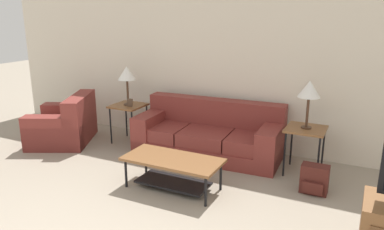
{
  "coord_description": "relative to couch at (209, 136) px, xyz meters",
  "views": [
    {
      "loc": [
        2.16,
        -1.48,
        2.16
      ],
      "look_at": [
        0.01,
        2.87,
        0.8
      ],
      "focal_mm": 35.0,
      "sensor_mm": 36.0,
      "label": 1
    }
  ],
  "objects": [
    {
      "name": "wall_back",
      "position": [
        0.03,
        0.53,
        1.0
      ],
      "size": [
        8.77,
        0.06,
        2.6
      ],
      "color": "silver",
      "rests_on": "ground_plane"
    },
    {
      "name": "backpack",
      "position": [
        1.67,
        -0.61,
        -0.12
      ],
      "size": [
        0.33,
        0.26,
        0.36
      ],
      "color": "#4C1E19",
      "rests_on": "ground_plane"
    },
    {
      "name": "side_table_right",
      "position": [
        1.44,
        -0.08,
        0.28
      ],
      "size": [
        0.51,
        0.52,
        0.65
      ],
      "color": "brown",
      "rests_on": "ground_plane"
    },
    {
      "name": "table_lamp_right",
      "position": [
        1.44,
        -0.08,
        0.87
      ],
      "size": [
        0.29,
        0.29,
        0.64
      ],
      "color": "#472D1E",
      "rests_on": "side_table_right"
    },
    {
      "name": "couch",
      "position": [
        0.0,
        0.0,
        0.0
      ],
      "size": [
        2.25,
        1.01,
        0.82
      ],
      "color": "maroon",
      "rests_on": "ground_plane"
    },
    {
      "name": "table_lamp_left",
      "position": [
        -1.44,
        -0.08,
        0.87
      ],
      "size": [
        0.29,
        0.29,
        0.64
      ],
      "color": "#472D1E",
      "rests_on": "side_table_left"
    },
    {
      "name": "coffee_table",
      "position": [
        0.07,
        -1.27,
        0.0
      ],
      "size": [
        1.22,
        0.57,
        0.4
      ],
      "color": "brown",
      "rests_on": "ground_plane"
    },
    {
      "name": "side_table_left",
      "position": [
        -1.44,
        -0.08,
        0.28
      ],
      "size": [
        0.51,
        0.52,
        0.65
      ],
      "color": "brown",
      "rests_on": "ground_plane"
    },
    {
      "name": "picture_frame",
      "position": [
        -1.35,
        -0.15,
        0.42
      ],
      "size": [
        0.1,
        0.04,
        0.13
      ],
      "color": "#4C3828",
      "rests_on": "side_table_left"
    },
    {
      "name": "armchair",
      "position": [
        -2.42,
        -0.55,
        -0.01
      ],
      "size": [
        1.3,
        1.37,
        0.8
      ],
      "color": "maroon",
      "rests_on": "ground_plane"
    }
  ]
}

